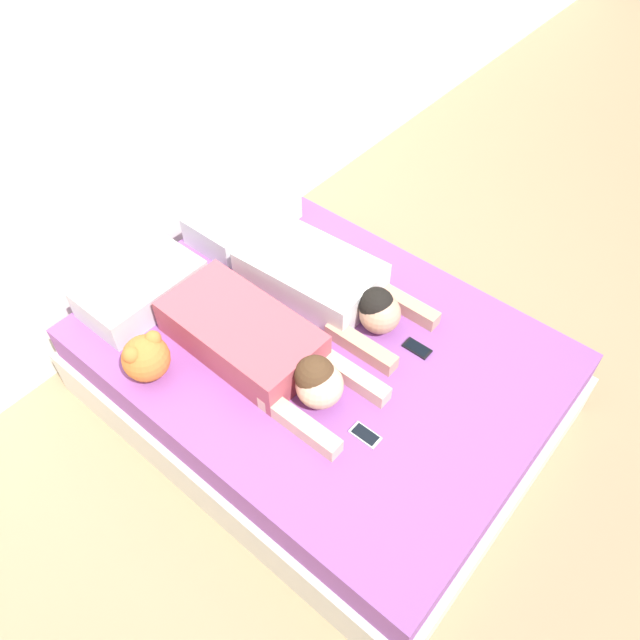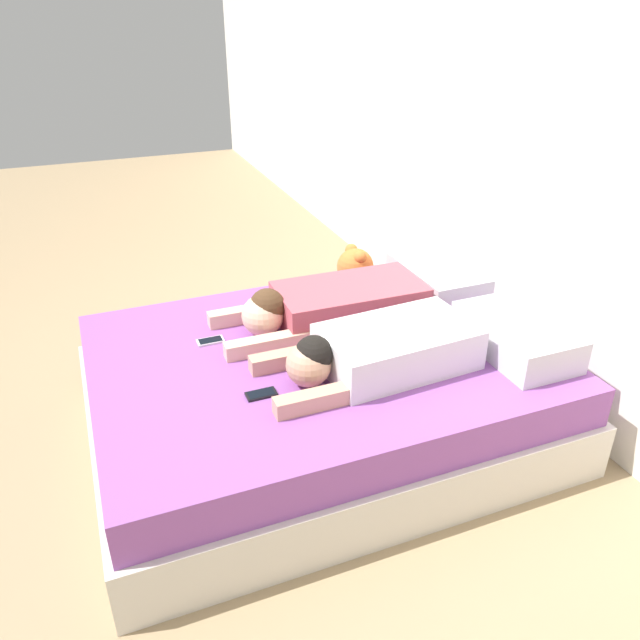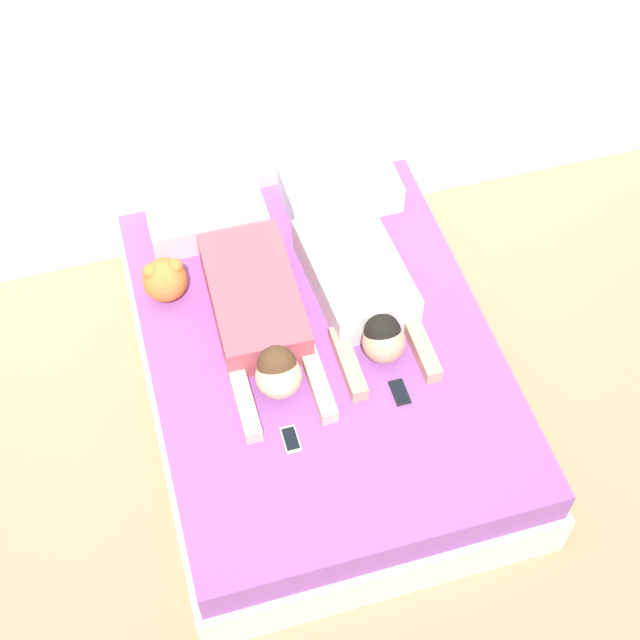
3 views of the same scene
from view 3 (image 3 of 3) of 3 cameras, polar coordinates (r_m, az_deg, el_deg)
The scene contains 10 objects.
ground_plane at distance 4.25m, azimuth 0.00°, elevation -4.88°, with size 12.00×12.00×0.00m, color #9E8460.
wall_back at distance 4.12m, azimuth -4.76°, elevation 18.73°, with size 12.00×0.06×2.60m.
bed at distance 4.07m, azimuth 0.00°, elevation -3.22°, with size 1.54×2.05×0.45m.
pillow_head_left at distance 4.30m, azimuth -7.29°, elevation 6.58°, with size 0.55×0.33×0.15m.
pillow_head_right at distance 4.39m, azimuth 1.32°, elevation 8.35°, with size 0.55×0.33×0.15m.
person_left at distance 3.86m, azimuth -3.87°, elevation 0.22°, with size 0.39×1.02×0.22m.
person_right at distance 3.95m, azimuth 2.68°, elevation 2.02°, with size 0.42×0.94×0.21m.
cell_phone_left at distance 3.61m, azimuth -1.89°, elevation -7.63°, with size 0.06×0.12×0.01m.
cell_phone_right at distance 3.74m, azimuth 5.12°, elevation -4.63°, with size 0.06×0.12×0.01m.
plush_toy at distance 4.02m, azimuth -9.90°, elevation 2.60°, with size 0.20×0.20×0.21m.
Camera 3 is at (-0.63, -2.20, 3.59)m, focal length 50.00 mm.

